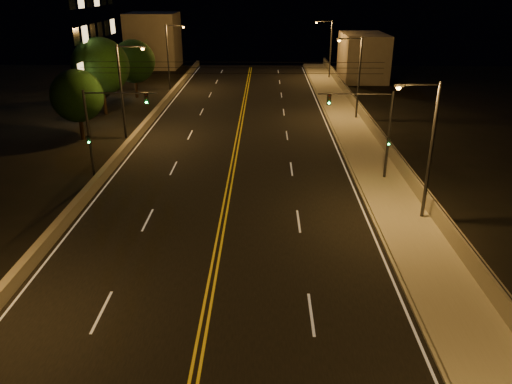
{
  "coord_description": "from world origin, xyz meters",
  "views": [
    {
      "loc": [
        2.47,
        -7.13,
        13.06
      ],
      "look_at": [
        2.0,
        18.0,
        2.5
      ],
      "focal_mm": 35.0,
      "sensor_mm": 36.0,
      "label": 1
    }
  ],
  "objects_px": {
    "streetlight_1": "(427,143)",
    "streetlight_6": "(170,52)",
    "streetlight_2": "(356,73)",
    "traffic_signal_left": "(101,125)",
    "traffic_signal_right": "(376,126)",
    "tree_0": "(77,96)",
    "tree_2": "(134,61)",
    "streetlight_5": "(124,85)",
    "streetlight_3": "(329,45)",
    "tree_1": "(100,66)"
  },
  "relations": [
    {
      "from": "streetlight_3",
      "to": "tree_0",
      "type": "height_order",
      "value": "streetlight_3"
    },
    {
      "from": "streetlight_3",
      "to": "tree_1",
      "type": "bearing_deg",
      "value": -140.59
    },
    {
      "from": "traffic_signal_right",
      "to": "streetlight_2",
      "type": "bearing_deg",
      "value": 85.1
    },
    {
      "from": "tree_2",
      "to": "streetlight_6",
      "type": "bearing_deg",
      "value": 55.9
    },
    {
      "from": "streetlight_6",
      "to": "streetlight_2",
      "type": "bearing_deg",
      "value": -36.36
    },
    {
      "from": "tree_0",
      "to": "streetlight_2",
      "type": "bearing_deg",
      "value": 15.8
    },
    {
      "from": "streetlight_5",
      "to": "traffic_signal_right",
      "type": "bearing_deg",
      "value": -27.33
    },
    {
      "from": "tree_1",
      "to": "streetlight_1",
      "type": "bearing_deg",
      "value": -44.38
    },
    {
      "from": "streetlight_6",
      "to": "traffic_signal_right",
      "type": "bearing_deg",
      "value": -58.74
    },
    {
      "from": "streetlight_6",
      "to": "streetlight_5",
      "type": "bearing_deg",
      "value": -90.0
    },
    {
      "from": "streetlight_6",
      "to": "traffic_signal_left",
      "type": "bearing_deg",
      "value": -88.14
    },
    {
      "from": "streetlight_5",
      "to": "traffic_signal_right",
      "type": "xyz_separation_m",
      "value": [
        19.93,
        -10.3,
        -0.78
      ]
    },
    {
      "from": "streetlight_5",
      "to": "traffic_signal_left",
      "type": "xyz_separation_m",
      "value": [
        1.06,
        -10.3,
        -0.78
      ]
    },
    {
      "from": "streetlight_2",
      "to": "tree_1",
      "type": "distance_m",
      "value": 26.29
    },
    {
      "from": "streetlight_6",
      "to": "tree_0",
      "type": "height_order",
      "value": "streetlight_6"
    },
    {
      "from": "traffic_signal_left",
      "to": "traffic_signal_right",
      "type": "bearing_deg",
      "value": 0.0
    },
    {
      "from": "tree_2",
      "to": "streetlight_3",
      "type": "bearing_deg",
      "value": 27.67
    },
    {
      "from": "streetlight_3",
      "to": "tree_2",
      "type": "distance_m",
      "value": 28.1
    },
    {
      "from": "streetlight_6",
      "to": "traffic_signal_right",
      "type": "relative_size",
      "value": 1.28
    },
    {
      "from": "tree_1",
      "to": "tree_2",
      "type": "distance_m",
      "value": 8.61
    },
    {
      "from": "tree_1",
      "to": "streetlight_3",
      "type": "bearing_deg",
      "value": 39.41
    },
    {
      "from": "streetlight_5",
      "to": "tree_0",
      "type": "relative_size",
      "value": 1.32
    },
    {
      "from": "tree_0",
      "to": "tree_1",
      "type": "bearing_deg",
      "value": 94.32
    },
    {
      "from": "streetlight_5",
      "to": "streetlight_6",
      "type": "height_order",
      "value": "same"
    },
    {
      "from": "streetlight_1",
      "to": "traffic_signal_right",
      "type": "xyz_separation_m",
      "value": [
        -1.46,
        6.44,
        -0.78
      ]
    },
    {
      "from": "streetlight_2",
      "to": "streetlight_6",
      "type": "xyz_separation_m",
      "value": [
        -21.39,
        15.75,
        0.0
      ]
    },
    {
      "from": "streetlight_2",
      "to": "tree_2",
      "type": "xyz_separation_m",
      "value": [
        -24.88,
        10.6,
        -0.45
      ]
    },
    {
      "from": "tree_0",
      "to": "streetlight_6",
      "type": "bearing_deg",
      "value": 79.87
    },
    {
      "from": "streetlight_2",
      "to": "streetlight_5",
      "type": "relative_size",
      "value": 1.0
    },
    {
      "from": "streetlight_1",
      "to": "streetlight_3",
      "type": "bearing_deg",
      "value": 90.0
    },
    {
      "from": "streetlight_6",
      "to": "tree_0",
      "type": "bearing_deg",
      "value": -100.13
    },
    {
      "from": "streetlight_1",
      "to": "streetlight_6",
      "type": "xyz_separation_m",
      "value": [
        -21.39,
        39.27,
        0.0
      ]
    },
    {
      "from": "tree_0",
      "to": "tree_2",
      "type": "xyz_separation_m",
      "value": [
        0.62,
        17.81,
        0.43
      ]
    },
    {
      "from": "streetlight_5",
      "to": "traffic_signal_left",
      "type": "distance_m",
      "value": 10.38
    },
    {
      "from": "streetlight_2",
      "to": "traffic_signal_right",
      "type": "relative_size",
      "value": 1.28
    },
    {
      "from": "streetlight_1",
      "to": "tree_2",
      "type": "bearing_deg",
      "value": 126.1
    },
    {
      "from": "traffic_signal_right",
      "to": "tree_2",
      "type": "xyz_separation_m",
      "value": [
        -23.42,
        27.67,
        0.32
      ]
    },
    {
      "from": "traffic_signal_right",
      "to": "streetlight_3",
      "type": "bearing_deg",
      "value": 87.94
    },
    {
      "from": "streetlight_5",
      "to": "tree_2",
      "type": "height_order",
      "value": "streetlight_5"
    },
    {
      "from": "traffic_signal_right",
      "to": "traffic_signal_left",
      "type": "distance_m",
      "value": 18.86
    },
    {
      "from": "streetlight_1",
      "to": "streetlight_2",
      "type": "distance_m",
      "value": 23.52
    },
    {
      "from": "traffic_signal_right",
      "to": "streetlight_5",
      "type": "bearing_deg",
      "value": 152.67
    },
    {
      "from": "streetlight_2",
      "to": "streetlight_1",
      "type": "bearing_deg",
      "value": -90.0
    },
    {
      "from": "streetlight_1",
      "to": "traffic_signal_left",
      "type": "distance_m",
      "value": 21.34
    },
    {
      "from": "traffic_signal_left",
      "to": "streetlight_6",
      "type": "bearing_deg",
      "value": 91.86
    },
    {
      "from": "streetlight_6",
      "to": "tree_2",
      "type": "relative_size",
      "value": 1.19
    },
    {
      "from": "tree_0",
      "to": "tree_2",
      "type": "bearing_deg",
      "value": 88.02
    },
    {
      "from": "streetlight_2",
      "to": "traffic_signal_right",
      "type": "height_order",
      "value": "streetlight_2"
    },
    {
      "from": "streetlight_3",
      "to": "tree_2",
      "type": "xyz_separation_m",
      "value": [
        -24.88,
        -13.05,
        -0.45
      ]
    },
    {
      "from": "streetlight_1",
      "to": "streetlight_5",
      "type": "relative_size",
      "value": 1.0
    }
  ]
}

